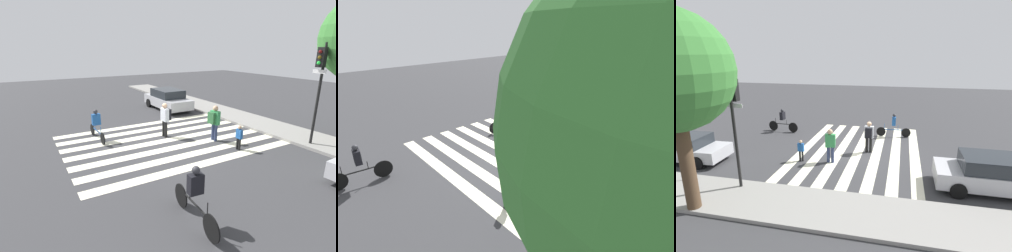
{
  "view_description": "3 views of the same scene",
  "coord_description": "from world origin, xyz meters",
  "views": [
    {
      "loc": [
        10.83,
        -6.15,
        4.55
      ],
      "look_at": [
        0.62,
        -0.33,
        0.97
      ],
      "focal_mm": 28.0,
      "sensor_mm": 36.0,
      "label": 1
    },
    {
      "loc": [
        7.56,
        7.62,
        5.84
      ],
      "look_at": [
        0.07,
        -0.77,
        1.36
      ],
      "focal_mm": 28.0,
      "sensor_mm": 36.0,
      "label": 2
    },
    {
      "loc": [
        -2.27,
        14.13,
        5.51
      ],
      "look_at": [
        0.9,
        -0.02,
        1.4
      ],
      "focal_mm": 28.0,
      "sensor_mm": 36.0,
      "label": 3
    }
  ],
  "objects": [
    {
      "name": "ground_plane",
      "position": [
        0.0,
        0.0,
        0.0
      ],
      "size": [
        60.0,
        60.0,
        0.0
      ],
      "primitive_type": "plane",
      "color": "#38383A"
    },
    {
      "name": "cyclist_near_curb",
      "position": [
        5.95,
        -2.55,
        0.87
      ],
      "size": [
        2.3,
        0.42,
        1.65
      ],
      "rotation": [
        0.0,
        0.0,
        -0.1
      ],
      "color": "black",
      "rests_on": "ground_plane"
    },
    {
      "name": "sidewalk_curb",
      "position": [
        0.0,
        6.25,
        0.07
      ],
      "size": [
        36.0,
        2.5,
        0.14
      ],
      "color": "gray",
      "rests_on": "ground_plane"
    },
    {
      "name": "pedestrian_child_with_backpack",
      "position": [
        -0.57,
        0.2,
        1.05
      ],
      "size": [
        0.5,
        0.43,
        1.79
      ],
      "rotation": [
        0.0,
        0.0,
        3.18
      ],
      "color": "black",
      "rests_on": "ground_plane"
    },
    {
      "name": "pedestrian_adult_yellow_jacket",
      "position": [
        2.69,
        2.2,
        0.65
      ],
      "size": [
        0.33,
        0.17,
        1.15
      ],
      "rotation": [
        0.0,
        0.0,
        3.08
      ],
      "color": "black",
      "rests_on": "ground_plane"
    },
    {
      "name": "crosswalk_stripes",
      "position": [
        -0.0,
        0.0,
        0.0
      ],
      "size": [
        6.77,
        10.0,
        0.01
      ],
      "color": "#F2EDCC",
      "rests_on": "ground_plane"
    },
    {
      "name": "pedestrian_adult_tall_backpack",
      "position": [
        1.15,
        2.0,
        1.05
      ],
      "size": [
        0.53,
        0.46,
        1.79
      ],
      "rotation": [
        0.0,
        0.0,
        0.16
      ],
      "color": "navy",
      "rests_on": "ground_plane"
    },
    {
      "name": "traffic_light",
      "position": [
        4.05,
        5.39,
        3.31
      ],
      "size": [
        0.6,
        0.5,
        4.72
      ],
      "color": "black",
      "rests_on": "ground_plane"
    },
    {
      "name": "cyclist_far_lane",
      "position": [
        -1.83,
        -3.05,
        0.86
      ],
      "size": [
        2.27,
        0.41,
        1.58
      ],
      "rotation": [
        0.0,
        0.0,
        0.04
      ],
      "color": "black",
      "rests_on": "ground_plane"
    },
    {
      "name": "car_parked_silver_sedan",
      "position": [
        -5.98,
        3.4,
        0.77
      ],
      "size": [
        4.39,
        2.08,
        1.51
      ],
      "rotation": [
        0.0,
        0.0,
        -0.01
      ],
      "color": "#B7B7BC",
      "rests_on": "ground_plane"
    }
  ]
}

